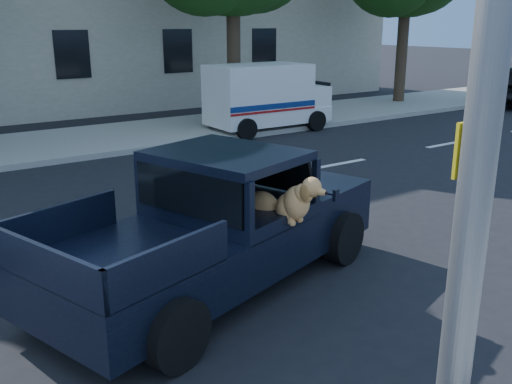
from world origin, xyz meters
TOP-DOWN VIEW (x-y plane):
  - ground at (0.00, 0.00)m, footprint 120.00×120.00m
  - far_sidewalk at (0.00, 9.20)m, footprint 60.00×4.00m
  - lane_stripes at (2.00, 3.40)m, footprint 21.60×0.14m
  - pickup_truck at (-1.85, -0.54)m, footprint 5.15×3.22m
  - mail_truck at (5.06, 7.91)m, footprint 3.76×1.97m

SIDE VIEW (x-z plane):
  - ground at x=0.00m, z-range 0.00..0.00m
  - lane_stripes at x=2.00m, z-range 0.00..0.01m
  - far_sidewalk at x=0.00m, z-range 0.00..0.15m
  - pickup_truck at x=-1.85m, z-range -0.28..1.44m
  - mail_truck at x=5.06m, z-range -0.13..1.91m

